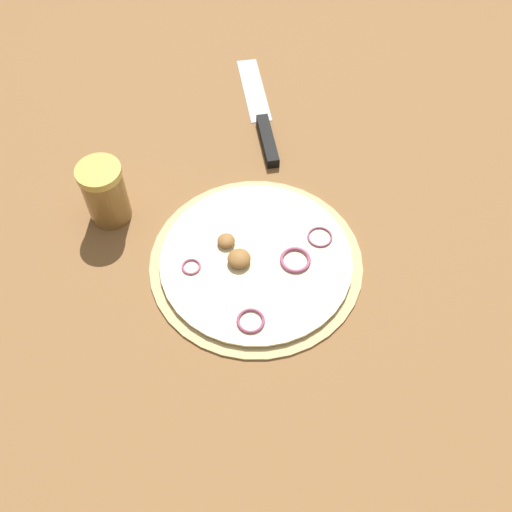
% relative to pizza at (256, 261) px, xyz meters
% --- Properties ---
extents(ground_plane, '(3.00, 3.00, 0.00)m').
position_rel_pizza_xyz_m(ground_plane, '(-0.00, 0.00, -0.01)').
color(ground_plane, olive).
extents(pizza, '(0.31, 0.31, 0.03)m').
position_rel_pizza_xyz_m(pizza, '(0.00, 0.00, 0.00)').
color(pizza, '#D6B77A').
rests_on(pizza, ground_plane).
extents(knife, '(0.26, 0.16, 0.02)m').
position_rel_pizza_xyz_m(knife, '(-0.21, 0.19, 0.00)').
color(knife, silver).
rests_on(knife, ground_plane).
extents(spice_jar, '(0.07, 0.07, 0.10)m').
position_rel_pizza_xyz_m(spice_jar, '(-0.21, -0.12, 0.05)').
color(spice_jar, olive).
rests_on(spice_jar, ground_plane).
extents(loose_cap, '(0.04, 0.04, 0.01)m').
position_rel_pizza_xyz_m(loose_cap, '(-0.28, -0.09, -0.00)').
color(loose_cap, gold).
rests_on(loose_cap, ground_plane).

